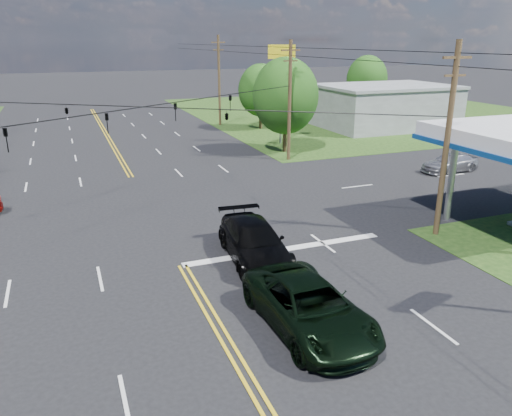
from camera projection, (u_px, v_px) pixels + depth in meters
name	position (u px, v px, depth m)	size (l,w,h in m)	color
ground	(151.00, 211.00, 29.07)	(280.00, 280.00, 0.00)	black
grass_ne	(363.00, 111.00, 69.34)	(46.00, 48.00, 0.03)	#183912
stop_bar	(285.00, 249.00, 23.72)	(10.00, 0.50, 0.02)	silver
retail_ne	(385.00, 108.00, 56.33)	(14.00, 10.00, 4.40)	slate
pole_se	(447.00, 139.00, 24.01)	(1.60, 0.28, 9.50)	#44341D
pole_ne	(290.00, 100.00, 39.91)	(1.60, 0.28, 9.50)	#44341D
pole_right_far	(219.00, 80.00, 56.60)	(1.60, 0.28, 10.00)	#44341D
span_wire_signals	(143.00, 107.00, 27.15)	(26.00, 18.00, 1.13)	black
power_lines	(146.00, 58.00, 24.55)	(26.04, 100.00, 0.64)	black
tree_right_a	(285.00, 96.00, 42.91)	(5.70, 5.70, 8.18)	#44341D
tree_right_b	(261.00, 90.00, 54.57)	(4.94, 4.94, 7.09)	#44341D
tree_far_r	(367.00, 79.00, 65.78)	(5.32, 5.32, 7.63)	#44341D
pickup_dkgreen	(309.00, 307.00, 16.97)	(2.82, 6.11, 1.70)	black
suv_black	(254.00, 242.00, 22.39)	(2.41, 5.94, 1.72)	black
sedan_far	(450.00, 163.00, 37.53)	(1.89, 4.64, 1.35)	#9B9BA0
polesign_ne	(281.00, 66.00, 45.69)	(2.42, 1.08, 9.06)	#A5A5AA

